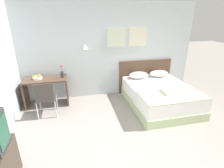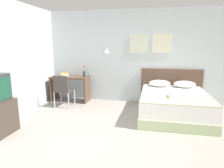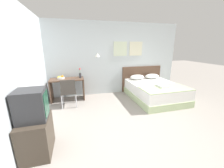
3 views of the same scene
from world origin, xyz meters
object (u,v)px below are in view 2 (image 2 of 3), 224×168
object	(u,v)px
headboard	(171,87)
folded_towel_near_foot	(175,96)
bed	(174,105)
desk	(70,84)
fruit_bowl	(65,75)
throw_blanket	(177,100)
pillow_right	(185,84)
desk_chair	(63,89)
flower_vase	(84,73)
pillow_left	(159,83)

from	to	relation	value
headboard	folded_towel_near_foot	world-z (taller)	headboard
bed	desk	bearing A→B (deg)	166.13
fruit_bowl	throw_blanket	bearing A→B (deg)	-23.20
pillow_right	desk_chair	distance (m)	3.26
bed	desk	xyz separation A→B (m)	(-2.92, 0.72, 0.24)
pillow_right	flower_vase	size ratio (longest dim) A/B	1.68
pillow_right	desk	distance (m)	3.25
pillow_left	folded_towel_near_foot	distance (m)	1.22
pillow_right	folded_towel_near_foot	world-z (taller)	pillow_right
headboard	fruit_bowl	distance (m)	3.12
pillow_right	fruit_bowl	distance (m)	3.43
desk	flower_vase	size ratio (longest dim) A/B	3.23
pillow_left	pillow_right	size ratio (longest dim) A/B	1.00
bed	flower_vase	world-z (taller)	flower_vase
pillow_left	desk	size ratio (longest dim) A/B	0.52
desk	throw_blanket	bearing A→B (deg)	-23.87
flower_vase	pillow_right	bearing A→B (deg)	0.54
pillow_right	desk	xyz separation A→B (m)	(-3.24, -0.03, -0.13)
bed	headboard	xyz separation A→B (m)	(0.00, 1.01, 0.23)
pillow_right	desk_chair	size ratio (longest dim) A/B	0.65
folded_towel_near_foot	headboard	bearing A→B (deg)	89.08
desk	desk_chair	distance (m)	0.63
pillow_left	throw_blanket	size ratio (longest dim) A/B	0.38
throw_blanket	flower_vase	world-z (taller)	flower_vase
fruit_bowl	flower_vase	bearing A→B (deg)	-3.35
desk	flower_vase	distance (m)	0.57
pillow_left	flower_vase	world-z (taller)	flower_vase
pillow_left	desk_chair	bearing A→B (deg)	-165.62
desk	fruit_bowl	size ratio (longest dim) A/B	4.47
flower_vase	desk	bearing A→B (deg)	179.99
bed	headboard	distance (m)	1.04
bed	desk	world-z (taller)	desk
desk_chair	pillow_left	bearing A→B (deg)	14.38
folded_towel_near_foot	desk	size ratio (longest dim) A/B	0.32
desk_chair	flower_vase	bearing A→B (deg)	57.61
headboard	folded_towel_near_foot	distance (m)	1.45
desk_chair	flower_vase	world-z (taller)	flower_vase
pillow_right	headboard	bearing A→B (deg)	140.57
desk_chair	fruit_bowl	distance (m)	0.75
pillow_left	throw_blanket	world-z (taller)	pillow_left
bed	desk	distance (m)	3.02
pillow_right	desk_chair	world-z (taller)	desk_chair
throw_blanket	desk	bearing A→B (deg)	156.13
pillow_right	desk_chair	bearing A→B (deg)	-168.46
pillow_left	fruit_bowl	bearing A→B (deg)	179.78
headboard	desk_chair	bearing A→B (deg)	-162.22
bed	throw_blanket	distance (m)	0.64
headboard	flower_vase	size ratio (longest dim) A/B	4.91
pillow_left	fruit_bowl	world-z (taller)	fruit_bowl
bed	fruit_bowl	distance (m)	3.23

